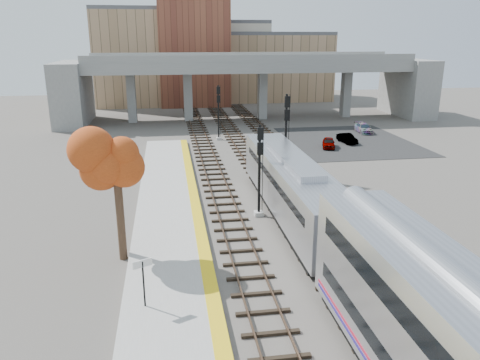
{
  "coord_description": "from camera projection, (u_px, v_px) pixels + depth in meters",
  "views": [
    {
      "loc": [
        -7.04,
        -23.6,
        11.96
      ],
      "look_at": [
        -2.34,
        6.57,
        2.5
      ],
      "focal_mm": 35.0,
      "sensor_mm": 36.0,
      "label": 1
    }
  ],
  "objects": [
    {
      "name": "locomotive",
      "position": [
        292.0,
        186.0,
        31.42
      ],
      "size": [
        3.02,
        19.05,
        4.1
      ],
      "color": "#A8AAB2",
      "rests_on": "ground"
    },
    {
      "name": "tree",
      "position": [
        116.0,
        166.0,
        24.59
      ],
      "size": [
        3.6,
        3.6,
        7.28
      ],
      "color": "#382619",
      "rests_on": "ground"
    },
    {
      "name": "parking_lot",
      "position": [
        348.0,
        141.0,
        55.32
      ],
      "size": [
        14.0,
        18.0,
        0.04
      ],
      "primitive_type": "cube",
      "color": "black",
      "rests_on": "ground"
    },
    {
      "name": "car_b",
      "position": [
        347.0,
        138.0,
        53.98
      ],
      "size": [
        1.58,
        3.41,
        1.08
      ],
      "primitive_type": "imported",
      "rotation": [
        0.0,
        0.0,
        0.14
      ],
      "color": "#99999E",
      "rests_on": "parking_lot"
    },
    {
      "name": "signal_mast_mid",
      "position": [
        286.0,
        136.0,
        40.42
      ],
      "size": [
        0.6,
        0.64,
        7.23
      ],
      "color": "#9E9E99",
      "rests_on": "ground"
    },
    {
      "name": "tracks",
      "position": [
        268.0,
        185.0,
        38.76
      ],
      "size": [
        10.7,
        95.0,
        0.25
      ],
      "color": "black",
      "rests_on": "ground"
    },
    {
      "name": "car_c",
      "position": [
        364.0,
        128.0,
        59.85
      ],
      "size": [
        1.83,
        4.0,
        1.13
      ],
      "primitive_type": "imported",
      "rotation": [
        0.0,
        0.0,
        -0.06
      ],
      "color": "#99999E",
      "rests_on": "parking_lot"
    },
    {
      "name": "platform",
      "position": [
        170.0,
        259.0,
        25.73
      ],
      "size": [
        4.5,
        60.0,
        0.35
      ],
      "primitive_type": "cube",
      "color": "#9E9E99",
      "rests_on": "ground"
    },
    {
      "name": "buildings_far",
      "position": [
        210.0,
        58.0,
        87.53
      ],
      "size": [
        43.0,
        21.0,
        20.6
      ],
      "color": "tan",
      "rests_on": "ground"
    },
    {
      "name": "overpass",
      "position": [
        249.0,
        79.0,
        68.32
      ],
      "size": [
        54.0,
        12.0,
        9.5
      ],
      "color": "slate",
      "rests_on": "ground"
    },
    {
      "name": "signal_mast_near",
      "position": [
        259.0,
        174.0,
        31.47
      ],
      "size": [
        0.6,
        0.64,
        6.37
      ],
      "color": "#9E9E99",
      "rests_on": "ground"
    },
    {
      "name": "station_sign",
      "position": [
        143.0,
        273.0,
        20.5
      ],
      "size": [
        0.84,
        0.42,
        2.27
      ],
      "rotation": [
        0.0,
        0.0,
        0.43
      ],
      "color": "black",
      "rests_on": "platform"
    },
    {
      "name": "yellow_strip",
      "position": [
        205.0,
        254.0,
        25.95
      ],
      "size": [
        0.7,
        60.0,
        0.01
      ],
      "primitive_type": "cube",
      "color": "yellow",
      "rests_on": "platform"
    },
    {
      "name": "signal_mast_far",
      "position": [
        219.0,
        114.0,
        55.04
      ],
      "size": [
        0.6,
        0.64,
        6.44
      ],
      "color": "#9E9E99",
      "rests_on": "ground"
    },
    {
      "name": "ground",
      "position": [
        298.0,
        253.0,
        26.85
      ],
      "size": [
        160.0,
        160.0,
        0.0
      ],
      "primitive_type": "plane",
      "color": "#47423D",
      "rests_on": "ground"
    },
    {
      "name": "car_a",
      "position": [
        329.0,
        143.0,
        51.71
      ],
      "size": [
        2.23,
        3.51,
        1.11
      ],
      "primitive_type": "imported",
      "rotation": [
        0.0,
        0.0,
        -0.3
      ],
      "color": "#99999E",
      "rests_on": "parking_lot"
    }
  ]
}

